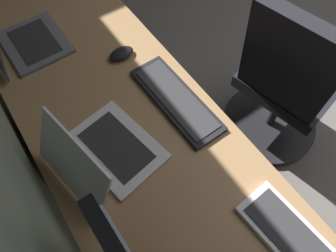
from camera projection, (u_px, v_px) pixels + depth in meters
The scene contains 8 objects.
desk at pixel (156, 173), 1.09m from camera, with size 2.32×0.65×0.73m.
drawer_pedestal at pixel (110, 139), 1.52m from camera, with size 0.40×0.51×0.69m.
laptop_leftmost at pixel (100, 153), 1.01m from camera, with size 0.36×0.36×0.21m.
laptop_left at pixel (18, 40), 1.25m from camera, with size 0.29×0.29×0.24m.
keyboard_main at pixel (304, 250), 0.90m from camera, with size 0.43×0.17×0.02m.
keyboard_spare at pixel (176, 99), 1.16m from camera, with size 0.42×0.15×0.02m.
mouse_main at pixel (121, 54), 1.27m from camera, with size 0.06×0.10×0.03m, color black.
office_chair at pixel (284, 89), 1.54m from camera, with size 0.56×0.59×0.97m.
Camera 1 is at (-0.23, 2.10, 1.70)m, focal length 33.36 mm.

